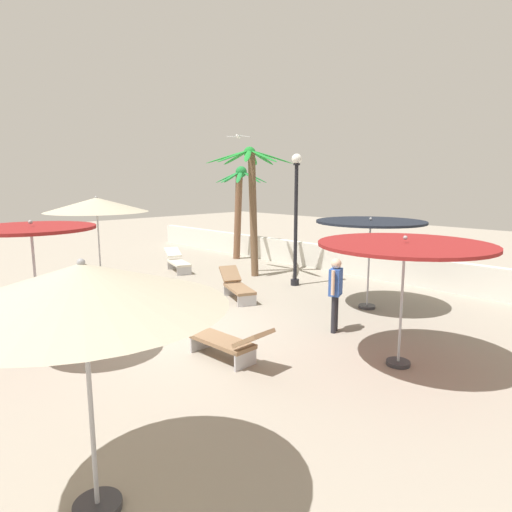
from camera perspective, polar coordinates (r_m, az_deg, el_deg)
The scene contains 15 objects.
ground_plane at distance 10.75m, azimuth -11.36°, elevation -9.23°, with size 56.00×56.00×0.00m, color #9E9384.
boundary_wall at distance 16.50m, azimuth 13.62°, elevation -0.91°, with size 25.20×0.30×0.97m, color silver.
patio_umbrella_0 at distance 14.53m, azimuth -19.88°, elevation 6.20°, with size 3.11×3.11×2.98m.
patio_umbrella_1 at distance 8.45m, azimuth 18.64°, elevation 0.93°, with size 3.13×3.13×2.48m.
patio_umbrella_2 at distance 9.21m, azimuth -26.96°, elevation 1.95°, with size 2.29×2.29×2.74m.
patio_umbrella_3 at distance 4.63m, azimuth -21.47°, elevation -3.74°, with size 2.86×2.86×2.72m.
patio_umbrella_4 at distance 12.15m, azimuth 14.56°, elevation 3.89°, with size 2.88×2.88×2.49m.
palm_tree_0 at distance 15.98m, azimuth -0.57°, elevation 8.51°, with size 3.13×3.11×4.64m.
palm_tree_1 at distance 19.33m, azimuth -2.19°, elevation 7.24°, with size 2.22×2.22×4.06m.
lamp_post_1 at distance 14.47m, azimuth 5.18°, elevation 5.79°, with size 0.33×0.33×4.30m.
lounge_chair_0 at distance 8.66m, azimuth -3.35°, elevation -10.97°, with size 1.88×0.61×0.83m.
lounge_chair_1 at distance 17.26m, azimuth -10.13°, elevation -0.59°, with size 1.92×1.08×0.81m.
lounge_chair_2 at distance 13.07m, azimuth -2.50°, elevation -3.81°, with size 1.94×1.24×0.83m.
guest_0 at distance 10.23m, azimuth 10.22°, elevation -4.03°, with size 0.35×0.53×1.73m.
seagull_0 at distance 18.06m, azimuth -2.27°, elevation 15.15°, with size 0.97×0.55×0.14m.
Camera 1 is at (8.61, -5.43, 3.47)m, focal length 31.00 mm.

